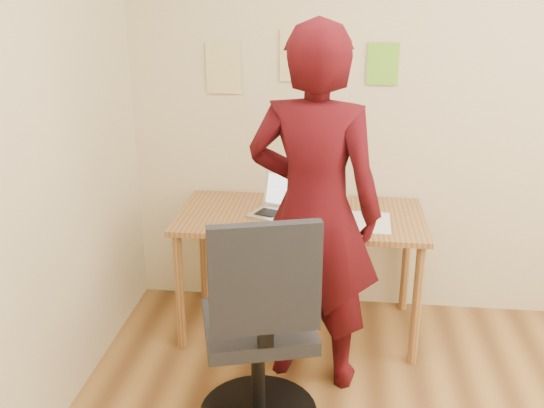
# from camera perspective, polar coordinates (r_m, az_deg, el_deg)

# --- Properties ---
(room) EXTENTS (3.58, 3.58, 2.78)m
(room) POSITION_cam_1_polar(r_m,az_deg,el_deg) (2.01, 19.62, 0.76)
(room) COLOR brown
(room) RESTS_ON ground
(desk) EXTENTS (1.40, 0.70, 0.74)m
(desk) POSITION_cam_1_polar(r_m,az_deg,el_deg) (3.50, 2.69, -2.28)
(desk) COLOR #A06B37
(desk) RESTS_ON ground
(laptop) EXTENTS (0.38, 0.36, 0.22)m
(laptop) POSITION_cam_1_polar(r_m,az_deg,el_deg) (3.46, 0.91, -0.14)
(laptop) COLOR silver
(laptop) RESTS_ON desk
(paper_sheet) EXTENTS (0.24, 0.33, 0.00)m
(paper_sheet) POSITION_cam_1_polar(r_m,az_deg,el_deg) (3.39, 9.16, -1.68)
(paper_sheet) COLOR white
(paper_sheet) RESTS_ON desk
(phone) EXTENTS (0.12, 0.14, 0.01)m
(phone) POSITION_cam_1_polar(r_m,az_deg,el_deg) (3.27, 5.09, -2.20)
(phone) COLOR black
(phone) RESTS_ON desk
(wall_note_left) EXTENTS (0.21, 0.00, 0.30)m
(wall_note_left) POSITION_cam_1_polar(r_m,az_deg,el_deg) (3.69, -4.60, 12.63)
(wall_note_left) COLOR #DCC884
(wall_note_left) RESTS_ON room
(wall_note_mid) EXTENTS (0.21, 0.00, 0.30)m
(wall_note_mid) POSITION_cam_1_polar(r_m,az_deg,el_deg) (3.62, 2.44, 13.80)
(wall_note_mid) COLOR #DCC884
(wall_note_mid) RESTS_ON room
(wall_note_right) EXTENTS (0.18, 0.00, 0.24)m
(wall_note_right) POSITION_cam_1_polar(r_m,az_deg,el_deg) (3.63, 10.39, 12.84)
(wall_note_right) COLOR #71C62C
(wall_note_right) RESTS_ON room
(office_chair) EXTENTS (0.60, 0.61, 1.10)m
(office_chair) POSITION_cam_1_polar(r_m,az_deg,el_deg) (2.79, -1.14, -12.74)
(office_chair) COLOR black
(office_chair) RESTS_ON ground
(person) EXTENTS (0.75, 0.56, 1.85)m
(person) POSITION_cam_1_polar(r_m,az_deg,el_deg) (2.98, 3.97, -0.75)
(person) COLOR #3C080D
(person) RESTS_ON ground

